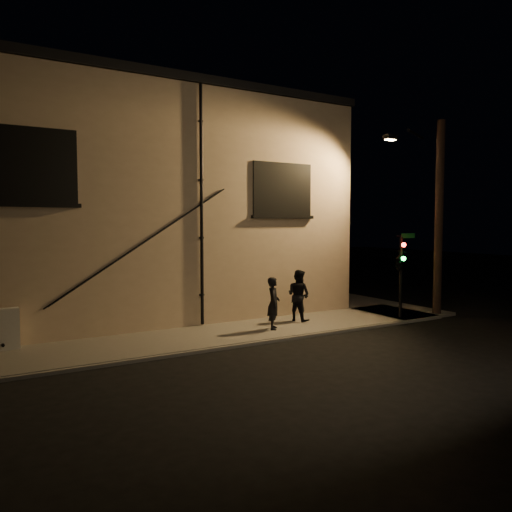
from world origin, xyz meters
TOP-DOWN VIEW (x-y plane):
  - ground at (0.00, 0.00)m, footprint 90.00×90.00m
  - sidewalk at (1.22, 4.39)m, footprint 21.00×16.00m
  - building at (-3.00, 8.99)m, footprint 16.20×12.23m
  - pedestrian_a at (0.02, 1.14)m, footprint 0.71×0.77m
  - pedestrian_b at (1.60, 1.89)m, footprint 0.97×1.10m
  - traffic_signal at (5.12, 0.33)m, footprint 1.31×1.89m
  - streetlamp_pole at (7.14, 0.36)m, footprint 2.05×1.40m

SIDE VIEW (x-z plane):
  - ground at x=0.00m, z-range 0.00..0.00m
  - sidewalk at x=1.22m, z-range 0.00..0.12m
  - pedestrian_a at x=0.02m, z-range 0.12..1.89m
  - pedestrian_b at x=1.60m, z-range 0.12..2.00m
  - traffic_signal at x=5.12m, z-range 0.66..3.86m
  - streetlamp_pole at x=7.14m, z-range 0.20..7.92m
  - building at x=-3.00m, z-range 0.00..8.80m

